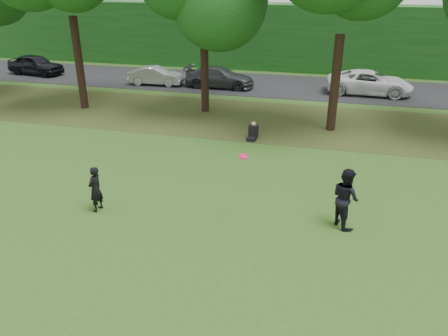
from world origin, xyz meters
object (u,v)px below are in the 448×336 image
object	(u,v)px
player_left	(95,189)
frisbee	(243,156)
player_right	(345,198)
seated_person	(253,133)

from	to	relation	value
player_left	frisbee	size ratio (longest dim) A/B	4.12
player_right	frisbee	distance (m)	3.39
player_right	seated_person	bearing A→B (deg)	-3.81
player_left	player_right	size ratio (longest dim) A/B	0.81
player_right	player_left	bearing A→B (deg)	62.75
player_left	seated_person	world-z (taller)	player_left
frisbee	seated_person	bearing A→B (deg)	98.22
player_left	seated_person	distance (m)	8.79
frisbee	seated_person	xyz separation A→B (m)	(-1.10, 7.59, -1.96)
player_right	seated_person	xyz separation A→B (m)	(-4.15, 6.91, -0.64)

